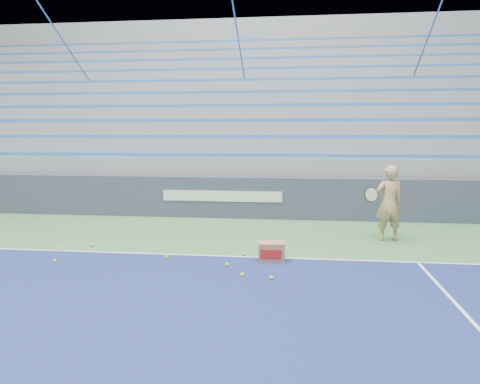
% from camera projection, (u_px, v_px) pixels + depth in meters
% --- Properties ---
extents(sponsor_barrier, '(30.00, 0.32, 1.10)m').
position_uv_depth(sponsor_barrier, '(223.00, 197.00, 12.59)').
color(sponsor_barrier, '#353D51').
rests_on(sponsor_barrier, ground).
extents(bleachers, '(31.00, 9.15, 7.30)m').
position_uv_depth(bleachers, '(246.00, 130.00, 17.99)').
color(bleachers, gray).
rests_on(bleachers, ground).
extents(tennis_player, '(0.93, 0.86, 1.60)m').
position_uv_depth(tennis_player, '(389.00, 203.00, 9.84)').
color(tennis_player, tan).
rests_on(tennis_player, ground).
extents(ball_box, '(0.48, 0.39, 0.34)m').
position_uv_depth(ball_box, '(271.00, 252.00, 8.33)').
color(ball_box, '#946A47').
rests_on(ball_box, ground).
extents(tennis_ball_0, '(0.07, 0.07, 0.07)m').
position_uv_depth(tennis_ball_0, '(92.00, 245.00, 9.42)').
color(tennis_ball_0, '#D5E62F').
rests_on(tennis_ball_0, ground).
extents(tennis_ball_1, '(0.07, 0.07, 0.07)m').
position_uv_depth(tennis_ball_1, '(55.00, 261.00, 8.24)').
color(tennis_ball_1, '#D5E62F').
rests_on(tennis_ball_1, ground).
extents(tennis_ball_2, '(0.07, 0.07, 0.07)m').
position_uv_depth(tennis_ball_2, '(244.00, 254.00, 8.70)').
color(tennis_ball_2, '#D5E62F').
rests_on(tennis_ball_2, ground).
extents(tennis_ball_3, '(0.07, 0.07, 0.07)m').
position_uv_depth(tennis_ball_3, '(61.00, 249.00, 9.09)').
color(tennis_ball_3, '#D5E62F').
rests_on(tennis_ball_3, ground).
extents(tennis_ball_4, '(0.07, 0.07, 0.07)m').
position_uv_depth(tennis_ball_4, '(242.00, 275.00, 7.44)').
color(tennis_ball_4, '#D5E62F').
rests_on(tennis_ball_4, ground).
extents(tennis_ball_5, '(0.07, 0.07, 0.07)m').
position_uv_depth(tennis_ball_5, '(166.00, 257.00, 8.50)').
color(tennis_ball_5, '#D5E62F').
rests_on(tennis_ball_5, ground).
extents(tennis_ball_6, '(0.07, 0.07, 0.07)m').
position_uv_depth(tennis_ball_6, '(227.00, 265.00, 8.00)').
color(tennis_ball_6, '#D5E62F').
rests_on(tennis_ball_6, ground).
extents(tennis_ball_7, '(0.07, 0.07, 0.07)m').
position_uv_depth(tennis_ball_7, '(271.00, 278.00, 7.29)').
color(tennis_ball_7, '#D5E62F').
rests_on(tennis_ball_7, ground).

